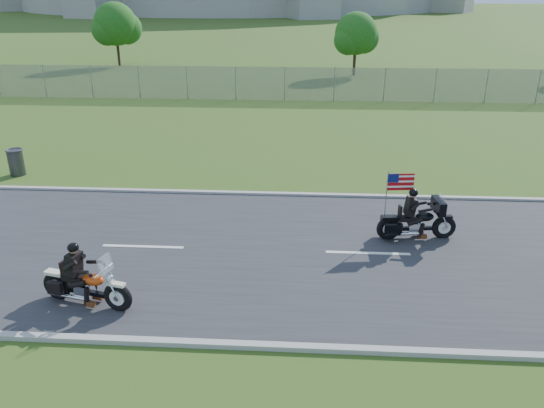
{
  "coord_description": "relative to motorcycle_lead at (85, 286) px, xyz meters",
  "views": [
    {
      "loc": [
        2.26,
        -12.47,
        6.54
      ],
      "look_at": [
        1.48,
        0.0,
        1.37
      ],
      "focal_mm": 35.0,
      "sensor_mm": 36.0,
      "label": 1
    }
  ],
  "objects": [
    {
      "name": "road",
      "position": [
        2.44,
        2.77,
        -0.46
      ],
      "size": [
        120.0,
        8.0,
        0.04
      ],
      "primitive_type": "cube",
      "color": "#28282B",
      "rests_on": "ground"
    },
    {
      "name": "motorcycle_lead",
      "position": [
        0.0,
        0.0,
        0.0
      ],
      "size": [
        2.21,
        0.89,
        1.51
      ],
      "rotation": [
        0.0,
        0.0,
        -0.24
      ],
      "color": "black",
      "rests_on": "ground"
    },
    {
      "name": "motorcycle_follow",
      "position": [
        7.84,
        3.77,
        0.04
      ],
      "size": [
        2.23,
        0.78,
        1.86
      ],
      "rotation": [
        0.0,
        0.0,
        0.11
      ],
      "color": "black",
      "rests_on": "ground"
    },
    {
      "name": "tree_fence_mid",
      "position": [
        -11.51,
        36.81,
        2.82
      ],
      "size": [
        3.96,
        3.69,
        5.3
      ],
      "color": "#382316",
      "rests_on": "ground"
    },
    {
      "name": "curb_south",
      "position": [
        2.44,
        -1.28,
        -0.43
      ],
      "size": [
        120.0,
        0.18,
        0.12
      ],
      "primitive_type": "cube",
      "color": "#9E9B93",
      "rests_on": "ground"
    },
    {
      "name": "tree_fence_near",
      "position": [
        8.49,
        32.81,
        2.49
      ],
      "size": [
        3.52,
        3.28,
        4.75
      ],
      "color": "#382316",
      "rests_on": "ground"
    },
    {
      "name": "curb_north",
      "position": [
        2.44,
        6.82,
        -0.43
      ],
      "size": [
        120.0,
        0.18,
        0.12
      ],
      "primitive_type": "cube",
      "color": "#9E9B93",
      "rests_on": "ground"
    },
    {
      "name": "fence",
      "position": [
        -2.56,
        22.77,
        0.52
      ],
      "size": [
        60.0,
        0.03,
        2.0
      ],
      "primitive_type": "cube",
      "color": "gray",
      "rests_on": "ground"
    },
    {
      "name": "ground",
      "position": [
        2.44,
        2.77,
        -0.48
      ],
      "size": [
        420.0,
        420.0,
        0.0
      ],
      "primitive_type": "plane",
      "color": "#2F4A17",
      "rests_on": "ground"
    },
    {
      "name": "trash_can",
      "position": [
        -5.91,
        8.33,
        -0.0
      ],
      "size": [
        0.56,
        0.56,
        0.95
      ],
      "primitive_type": "cylinder",
      "rotation": [
        0.0,
        0.0,
        0.01
      ],
      "color": "#36363B",
      "rests_on": "ground"
    }
  ]
}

